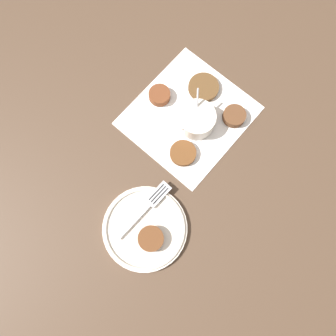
{
  "coord_description": "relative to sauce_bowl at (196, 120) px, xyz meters",
  "views": [
    {
      "loc": [
        0.25,
        0.23,
        0.81
      ],
      "look_at": [
        0.12,
        0.08,
        0.02
      ],
      "focal_mm": 35.0,
      "sensor_mm": 36.0,
      "label": 1
    }
  ],
  "objects": [
    {
      "name": "fritter_0",
      "position": [
        -0.08,
        -0.06,
        -0.02
      ],
      "size": [
        0.08,
        0.08,
        0.01
      ],
      "color": "brown",
      "rests_on": "napkin"
    },
    {
      "name": "fritter_1",
      "position": [
        0.03,
        -0.12,
        -0.01
      ],
      "size": [
        0.06,
        0.06,
        0.02
      ],
      "color": "brown",
      "rests_on": "napkin"
    },
    {
      "name": "serving_plate",
      "position": [
        0.27,
        0.13,
        -0.02
      ],
      "size": [
        0.21,
        0.21,
        0.02
      ],
      "color": "silver",
      "rests_on": "ground_plane"
    },
    {
      "name": "fritter_2",
      "position": [
        -0.09,
        0.05,
        -0.01
      ],
      "size": [
        0.06,
        0.06,
        0.02
      ],
      "color": "brown",
      "rests_on": "napkin"
    },
    {
      "name": "fritter_3",
      "position": [
        0.08,
        0.04,
        -0.02
      ],
      "size": [
        0.07,
        0.07,
        0.01
      ],
      "color": "brown",
      "rests_on": "napkin"
    },
    {
      "name": "fritter_on_plate",
      "position": [
        0.28,
        0.16,
        0.0
      ],
      "size": [
        0.06,
        0.06,
        0.02
      ],
      "color": "brown",
      "rests_on": "serving_plate"
    },
    {
      "name": "napkin",
      "position": [
        -0.0,
        -0.03,
        -0.02
      ],
      "size": [
        0.35,
        0.33,
        0.0
      ],
      "color": "white",
      "rests_on": "ground_plane"
    },
    {
      "name": "ground_plane",
      "position": [
        0.02,
        -0.03,
        -0.03
      ],
      "size": [
        4.0,
        4.0,
        0.0
      ],
      "primitive_type": "plane",
      "color": "#4C3828"
    },
    {
      "name": "fork",
      "position": [
        0.23,
        0.09,
        -0.01
      ],
      "size": [
        0.18,
        0.05,
        0.0
      ],
      "color": "silver",
      "rests_on": "serving_plate"
    },
    {
      "name": "sauce_bowl",
      "position": [
        0.0,
        0.0,
        0.0
      ],
      "size": [
        0.1,
        0.1,
        0.09
      ],
      "color": "silver",
      "rests_on": "napkin"
    }
  ]
}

